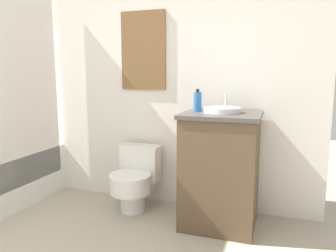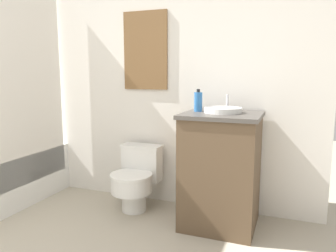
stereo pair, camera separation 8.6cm
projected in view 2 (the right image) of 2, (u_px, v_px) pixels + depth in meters
The scene contains 5 objects.
wall_back at pixel (125, 66), 3.05m from camera, with size 3.59×0.07×2.50m.
toilet at pixel (136, 178), 2.87m from camera, with size 0.36×0.47×0.55m.
vanity at pixel (221, 170), 2.53m from camera, with size 0.58×0.55×0.89m.
sink at pixel (223, 110), 2.48m from camera, with size 0.28×0.32×0.13m.
soap_bottle at pixel (198, 102), 2.56m from camera, with size 0.06×0.06×0.17m.
Camera 2 is at (1.50, -0.37, 1.18)m, focal length 35.00 mm.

